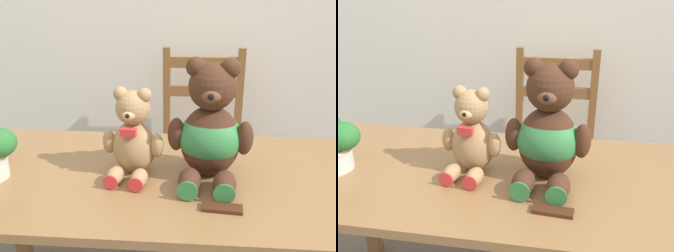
% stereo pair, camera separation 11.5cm
% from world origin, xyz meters
% --- Properties ---
extents(dining_table, '(1.57, 0.73, 0.71)m').
position_xyz_m(dining_table, '(0.00, 0.37, 0.62)').
color(dining_table, olive).
rests_on(dining_table, ground_plane).
extents(wooden_chair_behind, '(0.45, 0.42, 1.00)m').
position_xyz_m(wooden_chair_behind, '(0.15, 1.13, 0.48)').
color(wooden_chair_behind, brown).
rests_on(wooden_chair_behind, ground_plane).
extents(teddy_bear_left, '(0.22, 0.23, 0.31)m').
position_xyz_m(teddy_bear_left, '(-0.10, 0.37, 0.85)').
color(teddy_bear_left, tan).
rests_on(teddy_bear_left, dining_table).
extents(teddy_bear_right, '(0.29, 0.30, 0.41)m').
position_xyz_m(teddy_bear_right, '(0.16, 0.37, 0.88)').
color(teddy_bear_right, '#472819').
rests_on(teddy_bear_right, dining_table).
extents(chocolate_bar, '(0.13, 0.05, 0.01)m').
position_xyz_m(chocolate_bar, '(0.20, 0.16, 0.72)').
color(chocolate_bar, '#472314').
rests_on(chocolate_bar, dining_table).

